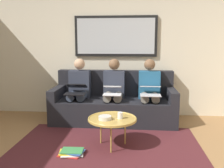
% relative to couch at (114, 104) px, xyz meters
% --- Properties ---
extents(wall_rear, '(6.00, 0.12, 2.60)m').
position_rel_couch_xyz_m(wall_rear, '(0.00, -0.48, 0.99)').
color(wall_rear, beige).
rests_on(wall_rear, ground_plane).
extents(area_rug, '(2.60, 1.80, 0.01)m').
position_rel_couch_xyz_m(area_rug, '(0.00, 1.27, -0.31)').
color(area_rug, '#4C1E23').
rests_on(area_rug, ground_plane).
extents(couch, '(2.20, 0.90, 0.90)m').
position_rel_couch_xyz_m(couch, '(0.00, 0.00, 0.00)').
color(couch, black).
rests_on(couch, ground_plane).
extents(framed_mirror, '(1.59, 0.05, 0.77)m').
position_rel_couch_xyz_m(framed_mirror, '(0.00, -0.39, 1.24)').
color(framed_mirror, black).
extents(coffee_table, '(0.67, 0.67, 0.42)m').
position_rel_couch_xyz_m(coffee_table, '(-0.07, 1.22, 0.09)').
color(coffee_table, tan).
rests_on(coffee_table, ground_plane).
extents(cup, '(0.07, 0.07, 0.09)m').
position_rel_couch_xyz_m(cup, '(-0.18, 1.23, 0.14)').
color(cup, silver).
rests_on(cup, coffee_table).
extents(bowl, '(0.17, 0.17, 0.05)m').
position_rel_couch_xyz_m(bowl, '(0.02, 1.28, 0.12)').
color(bowl, beige).
rests_on(bowl, coffee_table).
extents(person_left, '(0.38, 0.58, 1.14)m').
position_rel_couch_xyz_m(person_left, '(-0.64, 0.07, 0.30)').
color(person_left, '#235B84').
rests_on(person_left, couch).
extents(laptop_silver, '(0.34, 0.37, 0.15)m').
position_rel_couch_xyz_m(laptop_silver, '(-0.64, 0.31, 0.32)').
color(laptop_silver, silver).
extents(person_middle, '(0.38, 0.58, 1.14)m').
position_rel_couch_xyz_m(person_middle, '(0.00, 0.07, 0.30)').
color(person_middle, '#2D3342').
rests_on(person_middle, couch).
extents(laptop_white, '(0.30, 0.34, 0.15)m').
position_rel_couch_xyz_m(laptop_white, '(0.00, 0.31, 0.31)').
color(laptop_white, white).
extents(person_right, '(0.38, 0.58, 1.14)m').
position_rel_couch_xyz_m(person_right, '(0.64, 0.07, 0.30)').
color(person_right, '#2D3342').
rests_on(person_right, couch).
extents(laptop_black, '(0.35, 0.39, 0.17)m').
position_rel_couch_xyz_m(laptop_black, '(0.64, 0.30, 0.32)').
color(laptop_black, black).
extents(magazine_stack, '(0.35, 0.27, 0.05)m').
position_rel_couch_xyz_m(magazine_stack, '(0.43, 1.52, -0.28)').
color(magazine_stack, red).
rests_on(magazine_stack, ground_plane).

